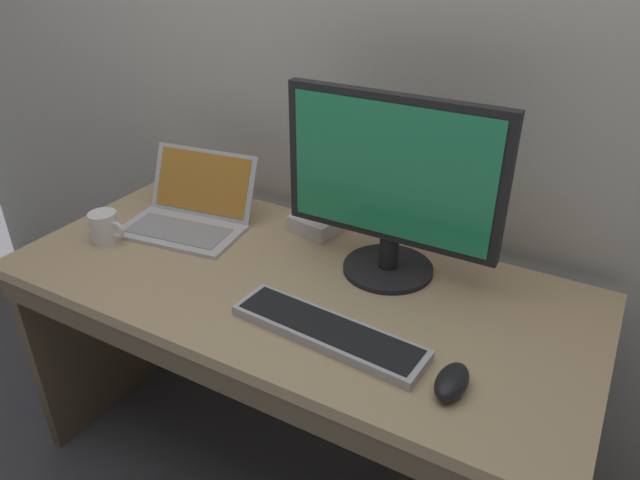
{
  "coord_description": "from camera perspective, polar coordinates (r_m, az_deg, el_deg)",
  "views": [
    {
      "loc": [
        0.7,
        -1.09,
        1.57
      ],
      "look_at": [
        0.08,
        0.0,
        0.86
      ],
      "focal_mm": 32.89,
      "sensor_mm": 36.0,
      "label": 1
    }
  ],
  "objects": [
    {
      "name": "back_wall",
      "position": [
        1.7,
        5.23,
        20.85
      ],
      "size": [
        3.97,
        0.04,
        2.65
      ],
      "primitive_type": "cube",
      "color": "beige",
      "rests_on": "ground"
    },
    {
      "name": "external_monitor",
      "position": [
        1.46,
        6.95,
        5.49
      ],
      "size": [
        0.57,
        0.24,
        0.48
      ],
      "color": "black",
      "rests_on": "desk"
    },
    {
      "name": "coffee_mug",
      "position": [
        1.81,
        -20.18,
        1.18
      ],
      "size": [
        0.12,
        0.08,
        0.09
      ],
      "color": "white",
      "rests_on": "desk"
    },
    {
      "name": "laptop_silver",
      "position": [
        1.83,
        -12.68,
        2.52
      ],
      "size": [
        0.39,
        0.34,
        0.2
      ],
      "color": "silver",
      "rests_on": "desk"
    },
    {
      "name": "computer_mouse",
      "position": [
        1.24,
        12.71,
        -13.29
      ],
      "size": [
        0.06,
        0.12,
        0.04
      ],
      "primitive_type": "ellipsoid",
      "rotation": [
        0.0,
        0.0,
        -0.01
      ],
      "color": "black",
      "rests_on": "desk"
    },
    {
      "name": "desk",
      "position": [
        1.65,
        -2.62,
        -9.53
      ],
      "size": [
        1.54,
        0.71,
        0.72
      ],
      "color": "tan",
      "rests_on": "ground"
    },
    {
      "name": "wired_keyboard",
      "position": [
        1.34,
        0.77,
        -8.89
      ],
      "size": [
        0.48,
        0.15,
        0.03
      ],
      "color": "#BCBCC1",
      "rests_on": "desk"
    },
    {
      "name": "external_drive_box",
      "position": [
        1.77,
        -0.44,
        1.6
      ],
      "size": [
        0.15,
        0.13,
        0.05
      ],
      "primitive_type": "cube",
      "rotation": [
        0.0,
        0.0,
        -0.18
      ],
      "color": "silver",
      "rests_on": "desk"
    },
    {
      "name": "ground_plane",
      "position": [
        2.03,
        -2.08,
        -21.19
      ],
      "size": [
        14.0,
        14.0,
        0.0
      ],
      "primitive_type": "plane",
      "color": "#4C4C51"
    }
  ]
}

